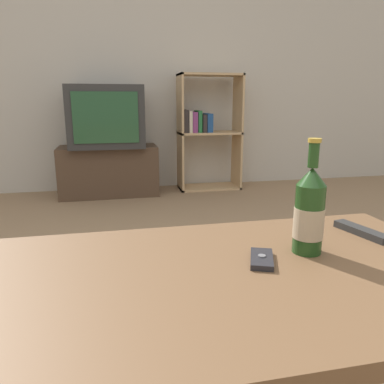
{
  "coord_description": "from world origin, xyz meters",
  "views": [
    {
      "loc": [
        -0.17,
        -0.75,
        0.86
      ],
      "look_at": [
        0.07,
        0.37,
        0.58
      ],
      "focal_mm": 35.0,
      "sensor_mm": 36.0,
      "label": 1
    }
  ],
  "objects_px": {
    "television": "(106,116)",
    "remote_control": "(361,231)",
    "bookshelf": "(205,130)",
    "tv_stand": "(109,171)",
    "beer_bottle": "(309,212)",
    "cell_phone": "(262,259)"
  },
  "relations": [
    {
      "from": "television",
      "to": "remote_control",
      "type": "xyz_separation_m",
      "value": [
        0.74,
        -2.59,
        -0.23
      ]
    },
    {
      "from": "tv_stand",
      "to": "beer_bottle",
      "type": "bearing_deg",
      "value": -79.11
    },
    {
      "from": "bookshelf",
      "to": "television",
      "type": "bearing_deg",
      "value": -175.96
    },
    {
      "from": "beer_bottle",
      "to": "remote_control",
      "type": "height_order",
      "value": "beer_bottle"
    },
    {
      "from": "beer_bottle",
      "to": "remote_control",
      "type": "xyz_separation_m",
      "value": [
        0.22,
        0.08,
        -0.1
      ]
    },
    {
      "from": "beer_bottle",
      "to": "remote_control",
      "type": "bearing_deg",
      "value": 20.88
    },
    {
      "from": "television",
      "to": "remote_control",
      "type": "distance_m",
      "value": 2.7
    },
    {
      "from": "bookshelf",
      "to": "cell_phone",
      "type": "xyz_separation_m",
      "value": [
        -0.56,
        -2.77,
        -0.1
      ]
    },
    {
      "from": "tv_stand",
      "to": "bookshelf",
      "type": "relative_size",
      "value": 0.8
    },
    {
      "from": "television",
      "to": "bookshelf",
      "type": "relative_size",
      "value": 0.59
    },
    {
      "from": "television",
      "to": "bookshelf",
      "type": "xyz_separation_m",
      "value": [
        0.94,
        0.07,
        -0.14
      ]
    },
    {
      "from": "television",
      "to": "bookshelf",
      "type": "distance_m",
      "value": 0.95
    },
    {
      "from": "television",
      "to": "cell_phone",
      "type": "height_order",
      "value": "television"
    },
    {
      "from": "television",
      "to": "remote_control",
      "type": "bearing_deg",
      "value": -74.11
    },
    {
      "from": "tv_stand",
      "to": "cell_phone",
      "type": "distance_m",
      "value": 2.75
    },
    {
      "from": "tv_stand",
      "to": "remote_control",
      "type": "relative_size",
      "value": 4.92
    },
    {
      "from": "beer_bottle",
      "to": "bookshelf",
      "type": "bearing_deg",
      "value": 81.28
    },
    {
      "from": "television",
      "to": "beer_bottle",
      "type": "xyz_separation_m",
      "value": [
        0.52,
        -2.67,
        -0.14
      ]
    },
    {
      "from": "bookshelf",
      "to": "beer_bottle",
      "type": "distance_m",
      "value": 2.77
    },
    {
      "from": "tv_stand",
      "to": "beer_bottle",
      "type": "height_order",
      "value": "beer_bottle"
    },
    {
      "from": "tv_stand",
      "to": "cell_phone",
      "type": "relative_size",
      "value": 7.26
    },
    {
      "from": "cell_phone",
      "to": "remote_control",
      "type": "distance_m",
      "value": 0.38
    }
  ]
}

